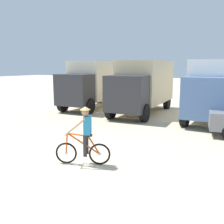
% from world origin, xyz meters
% --- Properties ---
extents(ground_plane, '(120.00, 120.00, 0.00)m').
position_xyz_m(ground_plane, '(0.00, 0.00, 0.00)').
color(ground_plane, beige).
extents(box_truck_cream_rv, '(2.74, 6.87, 3.35)m').
position_xyz_m(box_truck_cream_rv, '(-4.83, 10.70, 1.87)').
color(box_truck_cream_rv, beige).
rests_on(box_truck_cream_rv, ground).
extents(box_truck_tan_camper, '(2.83, 6.90, 3.35)m').
position_xyz_m(box_truck_tan_camper, '(-0.86, 10.12, 1.87)').
color(box_truck_tan_camper, '#CCB78E').
rests_on(box_truck_tan_camper, ground).
extents(box_truck_white_box, '(2.44, 6.77, 3.35)m').
position_xyz_m(box_truck_white_box, '(3.54, 10.20, 1.87)').
color(box_truck_white_box, white).
rests_on(box_truck_white_box, ground).
extents(cyclist_orange_shirt, '(1.60, 0.82, 1.82)m').
position_xyz_m(cyclist_orange_shirt, '(1.19, 0.72, 0.85)').
color(cyclist_orange_shirt, black).
rests_on(cyclist_orange_shirt, ground).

